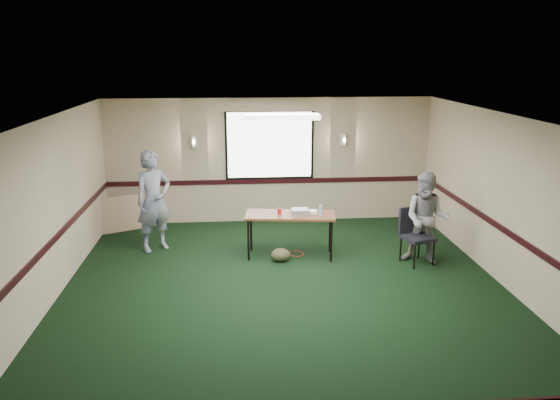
{
  "coord_description": "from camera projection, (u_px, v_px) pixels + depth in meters",
  "views": [
    {
      "loc": [
        -0.75,
        -7.59,
        3.63
      ],
      "look_at": [
        0.0,
        1.3,
        1.2
      ],
      "focal_mm": 35.0,
      "sensor_mm": 36.0,
      "label": 1
    }
  ],
  "objects": [
    {
      "name": "person_left",
      "position": [
        154.0,
        201.0,
        10.13
      ],
      "size": [
        0.83,
        0.76,
        1.9
      ],
      "primitive_type": "imported",
      "rotation": [
        0.0,
        0.0,
        0.59
      ],
      "color": "#455498",
      "rests_on": "ground"
    },
    {
      "name": "red_cup",
      "position": [
        280.0,
        211.0,
        9.81
      ],
      "size": [
        0.07,
        0.07,
        0.11
      ],
      "primitive_type": "cylinder",
      "color": "red",
      "rests_on": "folding_table"
    },
    {
      "name": "water_bottle",
      "position": [
        321.0,
        211.0,
        9.66
      ],
      "size": [
        0.06,
        0.06,
        0.21
      ],
      "primitive_type": "cylinder",
      "color": "#7EACCE",
      "rests_on": "folding_table"
    },
    {
      "name": "cable_coil",
      "position": [
        296.0,
        254.0,
        10.12
      ],
      "size": [
        0.34,
        0.34,
        0.01
      ],
      "primitive_type": "torus",
      "rotation": [
        0.0,
        0.0,
        0.17
      ],
      "color": "red",
      "rests_on": "ground"
    },
    {
      "name": "room_shell",
      "position": [
        276.0,
        168.0,
        9.94
      ],
      "size": [
        8.0,
        8.02,
        8.0
      ],
      "color": "#CAB392",
      "rests_on": "ground"
    },
    {
      "name": "projector",
      "position": [
        300.0,
        212.0,
        9.78
      ],
      "size": [
        0.31,
        0.26,
        0.1
      ],
      "primitive_type": "cube",
      "rotation": [
        0.0,
        0.0,
        0.01
      ],
      "color": "gray",
      "rests_on": "folding_table"
    },
    {
      "name": "person_right",
      "position": [
        427.0,
        218.0,
        9.51
      ],
      "size": [
        0.98,
        0.9,
        1.64
      ],
      "primitive_type": "imported",
      "rotation": [
        0.0,
        0.0,
        -0.44
      ],
      "color": "#7C9FC2",
      "rests_on": "ground"
    },
    {
      "name": "folding_table",
      "position": [
        290.0,
        217.0,
        9.84
      ],
      "size": [
        1.67,
        0.84,
        0.8
      ],
      "rotation": [
        0.0,
        0.0,
        -0.13
      ],
      "color": "#4E2716",
      "rests_on": "ground"
    },
    {
      "name": "folded_table",
      "position": [
        128.0,
        213.0,
        11.43
      ],
      "size": [
        1.39,
        0.82,
        0.74
      ],
      "primitive_type": "cube",
      "rotation": [
        -0.21,
        0.0,
        0.46
      ],
      "color": "tan",
      "rests_on": "ground"
    },
    {
      "name": "conference_chair",
      "position": [
        415.0,
        231.0,
        9.62
      ],
      "size": [
        0.61,
        0.63,
        0.99
      ],
      "rotation": [
        0.0,
        0.0,
        0.32
      ],
      "color": "black",
      "rests_on": "ground"
    },
    {
      "name": "game_console",
      "position": [
        311.0,
        212.0,
        9.88
      ],
      "size": [
        0.22,
        0.18,
        0.05
      ],
      "primitive_type": "cube",
      "rotation": [
        0.0,
        0.0,
        -0.07
      ],
      "color": "white",
      "rests_on": "folding_table"
    },
    {
      "name": "duffel_bag",
      "position": [
        281.0,
        255.0,
        9.75
      ],
      "size": [
        0.4,
        0.34,
        0.24
      ],
      "primitive_type": "ellipsoid",
      "rotation": [
        0.0,
        0.0,
        0.27
      ],
      "color": "#3F3D24",
      "rests_on": "ground"
    },
    {
      "name": "ground",
      "position": [
        287.0,
        298.0,
        8.31
      ],
      "size": [
        8.0,
        8.0,
        0.0
      ],
      "primitive_type": "plane",
      "color": "black",
      "rests_on": "ground"
    }
  ]
}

